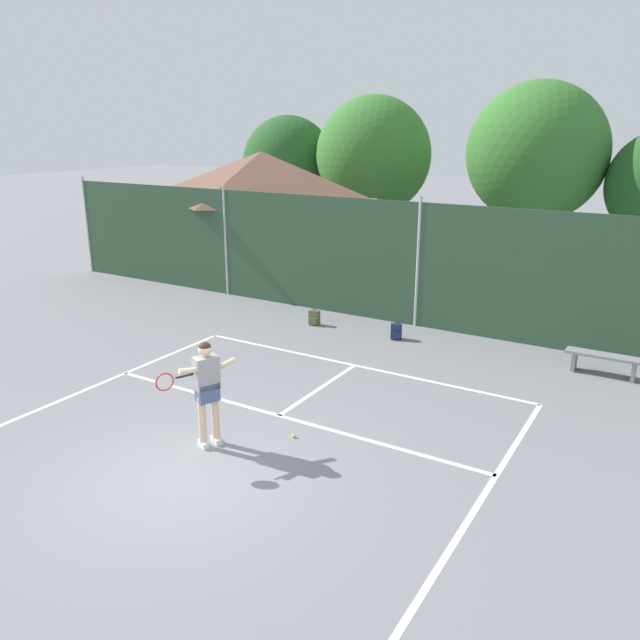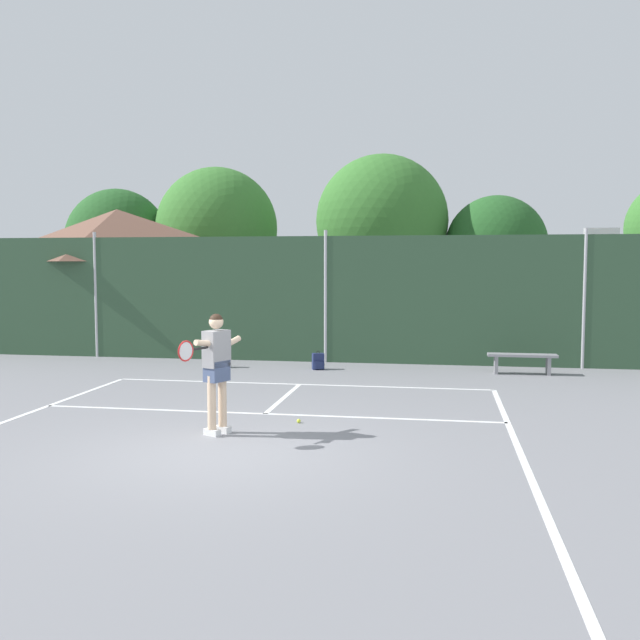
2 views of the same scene
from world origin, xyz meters
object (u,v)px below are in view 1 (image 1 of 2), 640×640
tennis_player (206,385)px  backpack_olive (314,318)px  tennis_ball (294,436)px  backpack_navy (396,332)px  courtside_bench (604,360)px

tennis_player → backpack_olive: bearing=106.8°
tennis_player → tennis_ball: size_ratio=28.10×
tennis_player → backpack_navy: 6.82m
courtside_bench → backpack_olive: bearing=-178.9°
tennis_ball → backpack_olive: (-3.10, 5.74, 0.16)m
backpack_olive → backpack_navy: bearing=1.3°
tennis_player → courtside_bench: tennis_player is taller
tennis_player → backpack_olive: 7.05m
backpack_olive → backpack_navy: (2.42, 0.06, 0.00)m
tennis_player → courtside_bench: size_ratio=1.16×
backpack_navy → courtside_bench: bearing=1.0°
courtside_bench → backpack_navy: bearing=-179.0°
tennis_ball → backpack_olive: size_ratio=0.14×
tennis_player → tennis_ball: tennis_player is taller
backpack_navy → tennis_player: bearing=-93.4°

